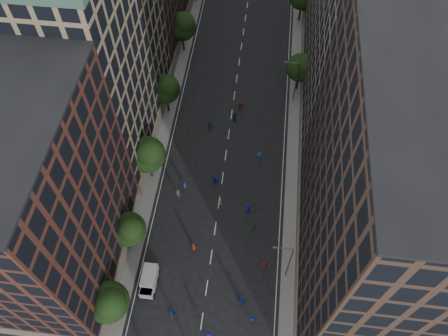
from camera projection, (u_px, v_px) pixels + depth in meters
The scene contains 31 objects.
ground at pixel (231, 116), 76.91m from camera, with size 240.00×240.00×0.00m, color black.
sidewalk_left at pixel (172, 80), 81.80m from camera, with size 4.00×105.00×0.15m, color slate.
sidewalk_right at pixel (301, 91), 80.21m from camera, with size 4.00×105.00×0.15m, color slate.
bldg_left_a at pixel (40, 208), 49.63m from camera, with size 14.00×22.00×30.00m, color #4E271E.
bldg_left_b at pixel (95, 52), 61.29m from camera, with size 14.00×26.00×34.00m, color #8F7A5D.
bldg_right_a at pixel (384, 198), 46.84m from camera, with size 14.00×30.00×36.00m, color #432E24.
bldg_right_b at pixel (364, 34), 64.19m from camera, with size 14.00×28.00×33.00m, color #6F665C.
tree_left_0 at pixel (109, 302), 52.62m from camera, with size 5.20×5.20×8.83m.
tree_left_1 at pixel (129, 229), 58.52m from camera, with size 4.80×4.80×8.21m.
tree_left_2 at pixel (148, 154), 64.50m from camera, with size 5.60×5.60×9.45m.
tree_left_3 at pixel (166, 88), 72.73m from camera, with size 5.00×5.00×8.58m.
tree_left_4 at pixel (183, 25), 81.38m from camera, with size 5.40×5.40×9.08m.
tree_right_a at pixel (302, 67), 75.85m from camera, with size 5.00×5.00×8.39m.
streetlamp_near at pixel (288, 261), 56.39m from camera, with size 2.64×0.22×9.06m.
streetlamp_far at pixel (295, 80), 74.71m from camera, with size 2.64×0.22×9.06m.
cargo_van at pixel (149, 280), 59.03m from camera, with size 2.07×4.36×2.31m.
skater_2 at pixel (252, 318), 56.61m from camera, with size 0.83×0.65×1.71m, color #1534AD.
skater_4 at pixel (171, 313), 56.81m from camera, with size 1.14×0.47×1.94m, color #1525AC.
skater_5 at pixel (241, 300), 57.91m from camera, with size 1.58×0.50×1.70m, color #1326A2.
skater_6 at pixel (194, 247), 62.22m from camera, with size 0.77×0.50×1.58m, color maroon.
skater_7 at pixel (265, 265), 60.55m from camera, with size 0.68×0.45×1.87m, color maroon.
skater_8 at pixel (220, 202), 66.34m from camera, with size 0.74×0.58×1.53m, color #B7B7B2.
skater_9 at pixel (178, 194), 66.97m from camera, with size 1.16×0.67×1.80m, color #3E3F43.
skater_10 at pixel (253, 226), 63.87m from camera, with size 1.11×0.46×1.89m, color #206C36.
skater_11 at pixel (215, 180), 68.38m from camera, with size 1.67×0.53×1.80m, color #172BBB.
skater_12 at pixel (248, 208), 65.60m from camera, with size 0.87×0.57×1.78m, color #121499.
skater_13 at pixel (185, 186), 67.93m from camera, with size 0.59×0.39×1.61m, color #173FBB.
skater_14 at pixel (235, 117), 75.73m from camera, with size 0.84×0.66×1.73m, color #161CB5.
skater_15 at pixel (259, 156), 71.12m from camera, with size 1.03×0.59×1.59m, color #134CA2.
skater_16 at pixel (210, 126), 74.59m from camera, with size 1.04×0.43×1.77m, color #114491.
skater_17 at pixel (240, 106), 77.22m from camera, with size 1.46×0.46×1.57m, color maroon.
Camera 1 is at (4.70, -10.36, 58.66)m, focal length 35.00 mm.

